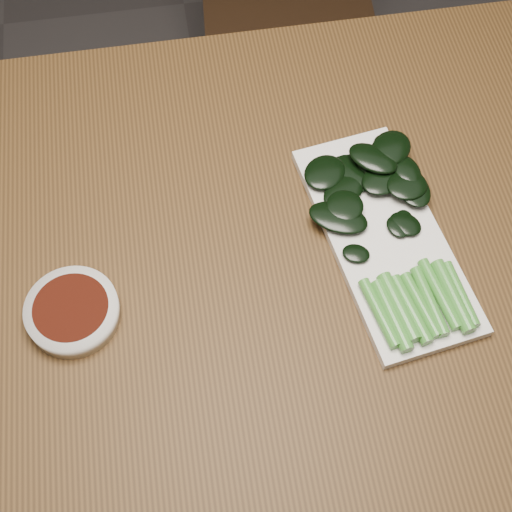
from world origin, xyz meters
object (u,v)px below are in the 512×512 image
(table, at_px, (247,279))
(gai_lan, at_px, (387,216))
(sauce_bowl, at_px, (73,311))
(serving_plate, at_px, (385,238))

(table, bearing_deg, gai_lan, 4.03)
(sauce_bowl, xyz_separation_m, gai_lan, (0.41, 0.07, 0.01))
(table, bearing_deg, sauce_bowl, -166.71)
(table, height_order, gai_lan, gai_lan)
(gai_lan, bearing_deg, sauce_bowl, -170.87)
(table, height_order, serving_plate, serving_plate)
(serving_plate, xyz_separation_m, gai_lan, (0.01, 0.02, 0.02))
(serving_plate, bearing_deg, sauce_bowl, -173.76)
(serving_plate, relative_size, gai_lan, 1.06)
(table, height_order, sauce_bowl, sauce_bowl)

